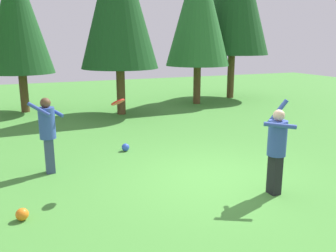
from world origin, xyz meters
The scene contains 8 objects.
ground_plane centered at (0.00, 0.00, 0.00)m, with size 40.00×40.00×0.00m, color #478C38.
person_thrower centered at (0.70, -1.08, 0.96)m, with size 0.65×0.65×1.78m.
person_catcher centered at (-3.06, 1.72, 0.98)m, with size 0.74×0.74×1.65m.
frisbee centered at (-1.83, 0.47, 1.67)m, with size 0.36×0.35×0.15m.
ball_orange centered at (-3.69, -0.37, 0.10)m, with size 0.20×0.20×0.20m, color orange.
ball_blue centered at (-1.11, 2.59, 0.10)m, with size 0.20×0.20×0.20m, color blue.
tree_left centered at (-3.33, 9.34, 3.81)m, with size 2.55×2.55×6.10m.
tree_right centered at (4.00, 8.44, 4.23)m, with size 2.84×2.84×6.78m.
Camera 1 is at (-3.58, -6.11, 2.80)m, focal length 38.40 mm.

